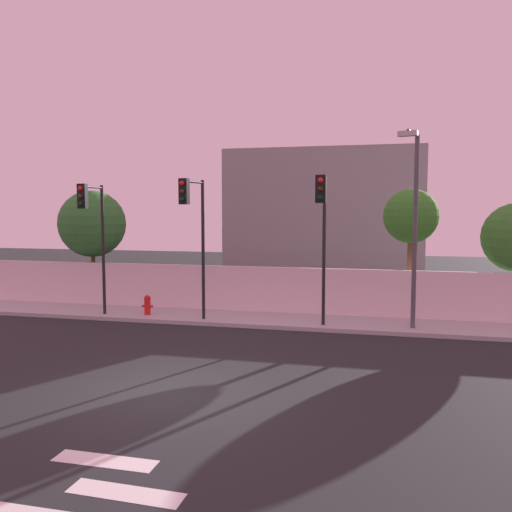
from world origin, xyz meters
name	(u,v)px	position (x,y,z in m)	size (l,w,h in m)	color
ground_plane	(168,394)	(0.00, 0.00, 0.00)	(80.00, 80.00, 0.00)	#222526
sidewalk	(253,319)	(0.00, 8.20, 0.07)	(36.00, 2.40, 0.15)	#AAAAAA
perimeter_wall	(261,289)	(0.00, 9.49, 1.05)	(36.00, 0.18, 1.80)	silver
crosswalk_marking	(51,500)	(0.06, -4.53, 0.00)	(3.93, 3.00, 0.01)	silver
traffic_light_left	(322,219)	(2.73, 6.81, 3.92)	(0.34, 1.70, 5.18)	black
traffic_light_center	(193,219)	(-1.89, 6.93, 3.89)	(0.52, 1.44, 5.16)	black
traffic_light_right	(93,221)	(-5.88, 6.90, 3.79)	(0.35, 1.49, 5.01)	black
street_lamp_curbside	(414,216)	(5.73, 7.55, 4.02)	(0.77, 1.65, 6.58)	#4C4C51
fire_hydrant	(147,304)	(-4.14, 7.80, 0.56)	(0.44, 0.26, 0.77)	red
roadside_tree_leftmost	(92,224)	(-7.92, 10.32, 3.59)	(2.97, 2.97, 5.09)	brown
roadside_tree_midleft	(411,217)	(5.77, 10.32, 3.95)	(2.11, 2.11, 5.04)	brown
low_building_distant	(325,214)	(1.09, 23.49, 3.99)	(12.12, 6.00, 7.98)	gray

